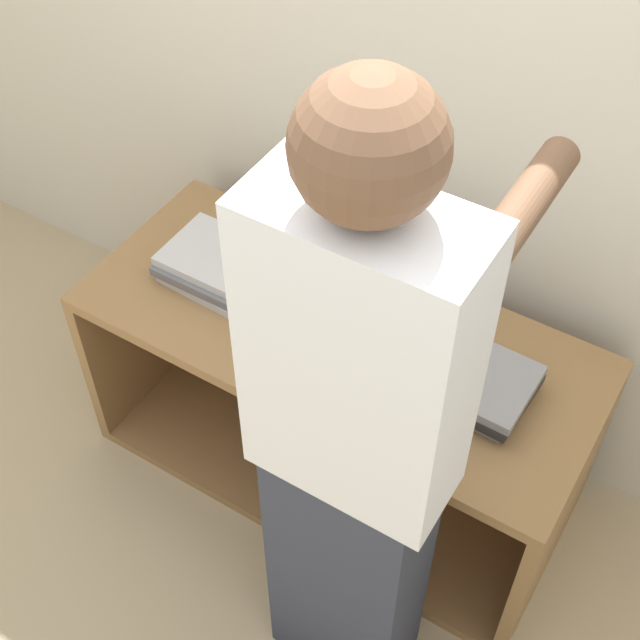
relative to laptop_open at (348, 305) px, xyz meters
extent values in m
plane|color=tan|center=(0.00, -0.35, -0.69)|extent=(12.00, 12.00, 0.00)
cube|color=beige|center=(0.00, 0.36, 0.51)|extent=(8.00, 0.05, 2.40)
cube|color=olive|center=(0.00, -0.05, -0.07)|extent=(1.40, 0.60, 0.04)
cube|color=olive|center=(0.00, -0.05, -0.68)|extent=(1.40, 0.60, 0.04)
cube|color=olive|center=(-0.68, -0.05, -0.37)|extent=(0.04, 0.60, 0.57)
cube|color=olive|center=(0.68, -0.05, -0.37)|extent=(0.04, 0.60, 0.57)
cube|color=olive|center=(0.00, 0.23, -0.37)|extent=(1.33, 0.04, 0.57)
cube|color=#B7B7BC|center=(0.00, -0.05, -0.04)|extent=(0.33, 0.22, 0.02)
cube|color=#28282B|center=(0.00, -0.04, -0.03)|extent=(0.27, 0.12, 0.00)
cube|color=#B7B7BC|center=(0.00, 0.10, 0.08)|extent=(0.33, 0.08, 0.21)
cube|color=black|center=(0.00, 0.10, 0.08)|extent=(0.29, 0.07, 0.19)
cube|color=#B7B7BC|center=(-0.35, -0.06, -0.04)|extent=(0.34, 0.24, 0.03)
cube|color=slate|center=(-0.37, -0.06, -0.01)|extent=(0.33, 0.22, 0.03)
cube|color=#B7B7BC|center=(-0.37, -0.04, 0.02)|extent=(0.33, 0.22, 0.03)
cube|color=gray|center=(0.35, -0.04, -0.04)|extent=(0.34, 0.24, 0.03)
cube|color=#232326|center=(0.36, -0.06, -0.01)|extent=(0.34, 0.24, 0.03)
cube|color=gray|center=(0.37, -0.06, 0.02)|extent=(0.33, 0.23, 0.03)
cube|color=#2D3342|center=(0.31, -0.52, -0.27)|extent=(0.34, 0.20, 0.86)
cube|color=white|center=(0.31, -0.52, 0.50)|extent=(0.40, 0.20, 0.68)
sphere|color=brown|center=(0.31, -0.52, 0.96)|extent=(0.23, 0.23, 0.23)
cylinder|color=brown|center=(0.15, -0.26, 0.74)|extent=(0.07, 0.32, 0.07)
cylinder|color=brown|center=(0.47, -0.26, 0.74)|extent=(0.07, 0.32, 0.07)
camera|label=1|loc=(0.78, -1.40, 1.70)|focal=50.00mm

